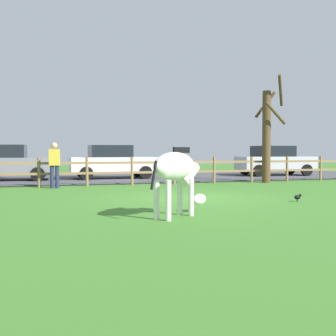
# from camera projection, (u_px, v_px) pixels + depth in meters

# --- Properties ---
(ground_plane) EXTENTS (60.00, 60.00, 0.00)m
(ground_plane) POSITION_uv_depth(u_px,v_px,m) (191.00, 198.00, 12.27)
(ground_plane) COLOR #3D7528
(parking_asphalt) EXTENTS (28.00, 7.40, 0.05)m
(parking_asphalt) POSITION_uv_depth(u_px,v_px,m) (124.00, 178.00, 21.12)
(parking_asphalt) COLOR #47474C
(parking_asphalt) RESTS_ON ground_plane
(paddock_fence) EXTENTS (20.98, 0.11, 1.11)m
(paddock_fence) POSITION_uv_depth(u_px,v_px,m) (132.00, 169.00, 16.83)
(paddock_fence) COLOR olive
(paddock_fence) RESTS_ON ground_plane
(bare_tree) EXTENTS (1.32, 1.44, 4.46)m
(bare_tree) POSITION_uv_depth(u_px,v_px,m) (267.00, 133.00, 18.22)
(bare_tree) COLOR #513A23
(bare_tree) RESTS_ON ground_plane
(zebra) EXTENTS (1.64, 1.33, 1.41)m
(zebra) POSITION_uv_depth(u_px,v_px,m) (177.00, 171.00, 8.67)
(zebra) COLOR white
(zebra) RESTS_ON ground_plane
(crow_on_grass) EXTENTS (0.21, 0.10, 0.20)m
(crow_on_grass) POSITION_uv_depth(u_px,v_px,m) (298.00, 197.00, 11.34)
(crow_on_grass) COLOR black
(crow_on_grass) RESTS_ON ground_plane
(parked_car_grey) EXTENTS (4.12, 2.14, 1.56)m
(parked_car_grey) POSITION_uv_depth(u_px,v_px,m) (6.00, 162.00, 18.92)
(parked_car_grey) COLOR slate
(parked_car_grey) RESTS_ON parking_asphalt
(parked_car_silver) EXTENTS (4.11, 2.11, 1.56)m
(parked_car_silver) POSITION_uv_depth(u_px,v_px,m) (275.00, 160.00, 22.87)
(parked_car_silver) COLOR #B7BABF
(parked_car_silver) RESTS_ON parking_asphalt
(parked_car_white) EXTENTS (4.02, 1.91, 1.56)m
(parked_car_white) POSITION_uv_depth(u_px,v_px,m) (113.00, 162.00, 20.30)
(parked_car_white) COLOR white
(parked_car_white) RESTS_ON parking_asphalt
(visitor_right_of_tree) EXTENTS (0.40, 0.29, 1.64)m
(visitor_right_of_tree) POSITION_uv_depth(u_px,v_px,m) (54.00, 163.00, 15.45)
(visitor_right_of_tree) COLOR #232847
(visitor_right_of_tree) RESTS_ON ground_plane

